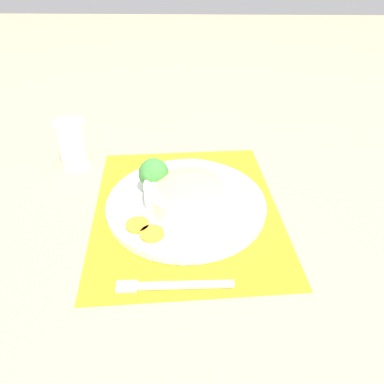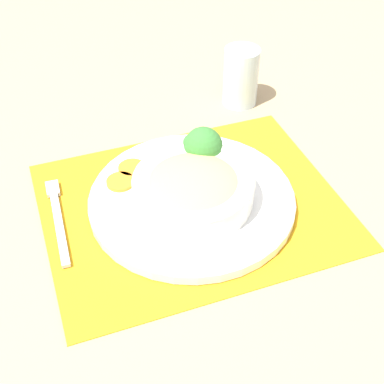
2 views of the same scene
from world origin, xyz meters
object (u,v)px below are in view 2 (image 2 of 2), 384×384
at_px(bowl, 196,186).
at_px(water_glass, 241,80).
at_px(broccoli_floret, 203,147).
at_px(fork, 57,212).

distance_m(bowl, water_glass, 0.31).
xyz_separation_m(bowl, broccoli_floret, (0.03, 0.07, 0.01)).
relative_size(broccoli_floret, fork, 0.39).
xyz_separation_m(water_glass, fork, (-0.36, -0.24, -0.04)).
distance_m(bowl, broccoli_floret, 0.08).
bearing_deg(bowl, broccoli_floret, 68.45).
xyz_separation_m(broccoli_floret, fork, (-0.24, -0.04, -0.05)).
distance_m(bowl, fork, 0.21).
bearing_deg(broccoli_floret, bowl, -111.55).
height_order(bowl, water_glass, water_glass).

